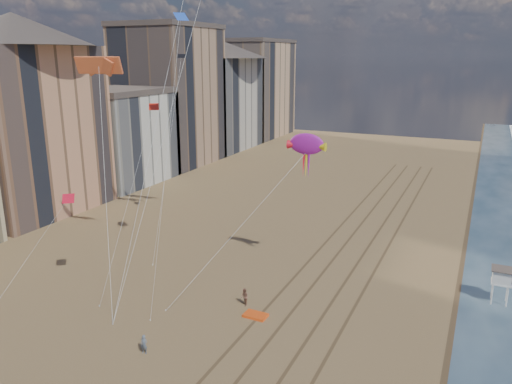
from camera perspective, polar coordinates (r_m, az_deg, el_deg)
wet_sand at (r=61.98m, az=26.47°, el=-7.81°), size 260.00×260.00×0.00m
tracks at (r=54.26m, az=8.86°, el=-9.54°), size 7.68×120.00×0.01m
buildings at (r=103.64m, az=-11.66°, el=10.02°), size 34.72×131.35×29.00m
lifeguard_stand at (r=52.65m, az=26.28°, el=-8.67°), size 1.92×1.92×3.47m
grounded_kite at (r=46.16m, az=-0.05°, el=-13.92°), size 2.14×1.41×0.24m
show_kite at (r=49.40m, az=5.79°, el=5.43°), size 6.53×6.49×20.18m
kite_flyer_a at (r=41.84m, az=-12.68°, el=-16.62°), size 0.62×0.45×1.59m
kite_flyer_b at (r=47.67m, az=-1.32°, el=-11.91°), size 1.04×1.04×1.70m
small_kites at (r=50.94m, az=-12.74°, el=10.37°), size 11.71×17.74×16.86m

